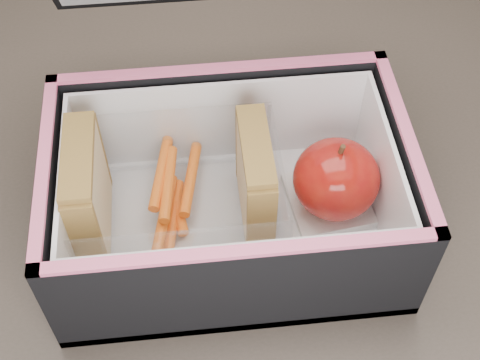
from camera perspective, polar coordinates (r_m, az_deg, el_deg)
The scene contains 8 objects.
kitchen_table at distance 0.72m, azimuth 4.46°, elevation -7.60°, with size 1.20×0.80×0.75m.
lunch_bag at distance 0.58m, azimuth -0.93°, elevation -0.37°, with size 0.30×0.31×0.28m.
plastic_tub at distance 0.59m, azimuth -5.70°, elevation -1.32°, with size 0.19×0.14×0.08m, color white, non-canonical shape.
sandwich_left at distance 0.59m, azimuth -12.87°, elevation -0.99°, with size 0.03×0.09×0.10m.
sandwich_right at distance 0.58m, azimuth 1.30°, elevation 0.05°, with size 0.02×0.09×0.10m.
carrot_sticks at distance 0.62m, azimuth -5.82°, elevation -1.21°, with size 0.05×0.12×0.03m.
paper_napkin at distance 0.64m, azimuth 7.52°, elevation -1.68°, with size 0.07×0.07×0.01m, color white.
red_apple at distance 0.60m, azimuth 8.21°, elevation 0.07°, with size 0.10×0.10×0.08m.
Camera 1 is at (-0.09, -0.35, 1.28)m, focal length 50.00 mm.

